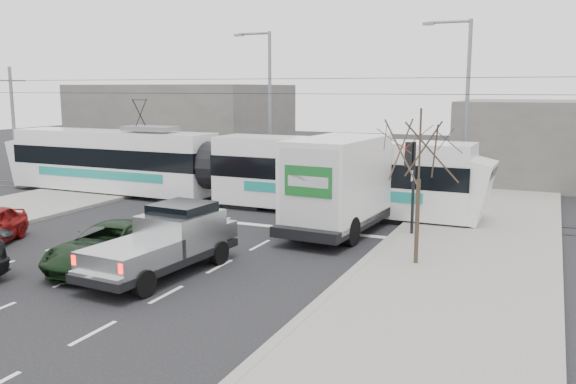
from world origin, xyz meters
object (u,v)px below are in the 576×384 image
at_px(street_lamp_far, 267,99).
at_px(tram, 215,167).
at_px(traffic_signal, 411,168).
at_px(green_car, 111,245).
at_px(bare_tree, 420,151).
at_px(box_truck, 344,185).
at_px(silver_pickup, 168,240).
at_px(street_lamp_near, 463,102).
at_px(navy_pickup, 341,203).

distance_m(street_lamp_far, tram, 7.07).
distance_m(traffic_signal, green_car, 11.41).
distance_m(bare_tree, green_car, 10.39).
bearing_deg(bare_tree, box_truck, 134.14).
height_order(traffic_signal, tram, tram).
bearing_deg(silver_pickup, tram, 117.91).
bearing_deg(green_car, tram, 98.70).
relative_size(traffic_signal, box_truck, 0.46).
height_order(bare_tree, street_lamp_near, street_lamp_near).
height_order(traffic_signal, silver_pickup, traffic_signal).
xyz_separation_m(bare_tree, navy_pickup, (-4.19, 4.78, -2.83)).
relative_size(bare_tree, traffic_signal, 1.39).
bearing_deg(street_lamp_far, street_lamp_near, -9.87).
bearing_deg(box_truck, silver_pickup, -109.18).
height_order(silver_pickup, navy_pickup, silver_pickup).
bearing_deg(navy_pickup, green_car, -98.74).
xyz_separation_m(bare_tree, street_lamp_near, (-0.29, 11.50, 1.32)).
relative_size(traffic_signal, silver_pickup, 0.61).
height_order(bare_tree, traffic_signal, bare_tree).
bearing_deg(tram, box_truck, -21.54).
distance_m(traffic_signal, street_lamp_far, 14.47).
xyz_separation_m(street_lamp_near, green_car, (-8.85, -15.37, -4.40)).
bearing_deg(navy_pickup, silver_pickup, -87.79).
xyz_separation_m(traffic_signal, street_lamp_far, (-10.66, 9.50, 2.37)).
relative_size(street_lamp_far, navy_pickup, 1.83).
xyz_separation_m(traffic_signal, box_truck, (-2.65, -0.10, -0.83)).
bearing_deg(street_lamp_far, silver_pickup, -74.61).
bearing_deg(street_lamp_near, traffic_signal, -96.41).
xyz_separation_m(silver_pickup, green_car, (-2.08, -0.22, -0.33)).
bearing_deg(street_lamp_near, silver_pickup, -114.10).
bearing_deg(street_lamp_near, tram, -159.60).
height_order(silver_pickup, green_car, silver_pickup).
bearing_deg(box_truck, green_car, -120.28).
relative_size(street_lamp_far, green_car, 1.76).
relative_size(box_truck, navy_pickup, 1.60).
distance_m(tram, green_car, 11.47).
bearing_deg(tram, silver_pickup, -65.51).
xyz_separation_m(traffic_signal, green_car, (-8.01, -7.87, -2.03)).
height_order(bare_tree, tram, tram).
distance_m(traffic_signal, tram, 11.14).
bearing_deg(navy_pickup, bare_tree, -27.73).
height_order(silver_pickup, box_truck, box_truck).
xyz_separation_m(tram, navy_pickup, (7.55, -2.46, -0.87)).
bearing_deg(bare_tree, navy_pickup, 131.24).
distance_m(street_lamp_near, box_truck, 8.96).
height_order(street_lamp_near, box_truck, street_lamp_near).
bearing_deg(street_lamp_far, green_car, -81.34).
bearing_deg(street_lamp_far, tram, -89.61).
xyz_separation_m(silver_pickup, navy_pickup, (2.87, 8.43, -0.08)).
distance_m(traffic_signal, silver_pickup, 9.83).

